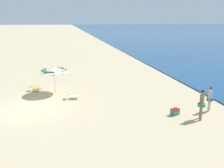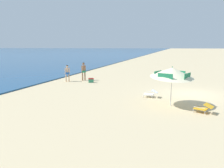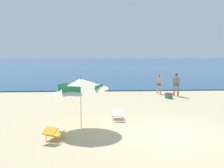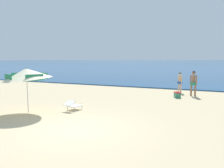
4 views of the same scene
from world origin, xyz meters
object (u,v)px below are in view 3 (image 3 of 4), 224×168
Objects in this scene: person_standing_near_shore at (159,83)px; person_standing_beside at (176,83)px; cooler_box at (169,96)px; lounge_chair_beside_umbrella at (54,133)px; lounge_chair_under_umbrella at (118,114)px; beach_umbrella_striped_main at (81,85)px.

person_standing_near_shore is 1.62m from person_standing_beside.
person_standing_near_shore is at bearing 93.72° from cooler_box.
lounge_chair_under_umbrella is at bearing 48.19° from lounge_chair_beside_umbrella.
lounge_chair_beside_umbrella is at bearing -131.81° from lounge_chair_under_umbrella.
person_standing_near_shore is at bearing 58.56° from beach_umbrella_striped_main.
person_standing_beside is 2.98× the size of cooler_box.
beach_umbrella_striped_main reaches higher than cooler_box.
beach_umbrella_striped_main is 2.71m from lounge_chair_under_umbrella.
lounge_chair_beside_umbrella is 13.24m from person_standing_near_shore.
person_standing_beside is at bearing -48.19° from person_standing_near_shore.
person_standing_beside reaches higher than lounge_chair_under_umbrella.
person_standing_near_shore is at bearing 58.87° from lounge_chair_beside_umbrella.
person_standing_beside is (7.01, 8.50, -0.87)m from beach_umbrella_striped_main.
person_standing_beside is (1.08, -1.20, 0.11)m from person_standing_near_shore.
lounge_chair_beside_umbrella reaches higher than cooler_box.
cooler_box is at bearing 50.38° from beach_umbrella_striped_main.
lounge_chair_under_umbrella is 3.94m from lounge_chair_beside_umbrella.
person_standing_beside is (5.29, 7.18, 0.75)m from lounge_chair_under_umbrella.
beach_umbrella_striped_main is 11.05m from person_standing_beside.
lounge_chair_under_umbrella is at bearing -125.88° from cooler_box.
beach_umbrella_striped_main is 9.69m from cooler_box.
lounge_chair_under_umbrella reaches higher than lounge_chair_beside_umbrella.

